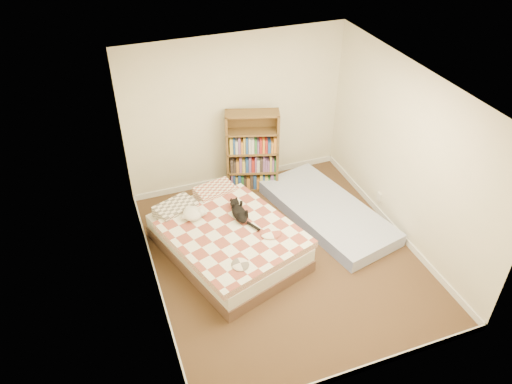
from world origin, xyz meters
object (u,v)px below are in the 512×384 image
object	(u,v)px
black_cat	(239,212)
bookshelf	(252,160)
bed	(226,238)
white_dog	(193,214)
floor_mattress	(327,212)

from	to	relation	value
black_cat	bookshelf	bearing A→B (deg)	64.17
bed	white_dog	size ratio (longest dim) A/B	6.19
floor_mattress	black_cat	bearing A→B (deg)	170.58
white_dog	black_cat	bearing A→B (deg)	-46.37
bookshelf	bed	bearing A→B (deg)	-105.21
bookshelf	white_dog	size ratio (longest dim) A/B	3.57
bookshelf	black_cat	distance (m)	1.41
white_dog	floor_mattress	bearing A→B (deg)	-32.93
bed	white_dog	world-z (taller)	white_dog
floor_mattress	black_cat	distance (m)	1.51
floor_mattress	white_dog	xyz separation A→B (m)	(-2.04, 0.08, 0.46)
floor_mattress	black_cat	world-z (taller)	black_cat
bed	black_cat	xyz separation A→B (m)	(0.23, 0.11, 0.31)
bed	bookshelf	bearing A→B (deg)	39.53
floor_mattress	white_dog	bearing A→B (deg)	164.78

